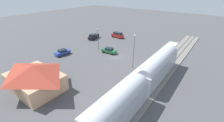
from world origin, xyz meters
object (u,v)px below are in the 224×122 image
pickup_black (93,36)px  pedestrian_on_platform (144,69)px  sedan_blue (62,52)px  light_pole_near_platform (134,48)px  light_pole_lot_center (98,36)px  sedan_green (109,50)px  suv_red (118,35)px  station_building (34,77)px  passenger_train (142,84)px

pickup_black → pedestrian_on_platform: bearing=155.3°
sedan_blue → light_pole_near_platform: (-21.06, -5.45, 4.50)m
pickup_black → light_pole_lot_center: bearing=140.5°
sedan_blue → sedan_green: 14.07m
sedan_blue → light_pole_near_platform: light_pole_near_platform is taller
suv_red → light_pole_lot_center: size_ratio=0.71×
station_building → suv_red: (6.36, -37.79, -1.54)m
pedestrian_on_platform → pickup_black: (27.75, -12.76, -0.25)m
sedan_blue → passenger_train: bearing=172.7°
pickup_black → sedan_green: 15.62m
sedan_blue → light_pole_lot_center: 11.87m
pedestrian_on_platform → sedan_blue: (24.59, 4.34, -0.40)m
passenger_train → sedan_blue: (27.86, -3.59, -1.98)m
passenger_train → sedan_blue: size_ratio=7.25×
sedan_blue → light_pole_near_platform: size_ratio=0.54×
pickup_black → sedan_green: size_ratio=1.23×
station_building → sedan_blue: station_building is taller
passenger_train → suv_red: size_ratio=6.80×
sedan_blue → pickup_black: pickup_black is taller
pedestrian_on_platform → sedan_green: 15.04m
sedan_green → light_pole_lot_center: bearing=-3.4°
station_building → light_pole_lot_center: (4.05, -23.41, 1.77)m
station_building → suv_red: bearing=-80.4°
station_building → light_pole_lot_center: 23.82m
passenger_train → pedestrian_on_platform: size_ratio=19.71×
station_building → suv_red: station_building is taller
passenger_train → light_pole_lot_center: bearing=-31.1°
passenger_train → suv_red: 36.91m
suv_red → light_pole_lot_center: (-2.31, 14.38, 3.31)m
passenger_train → pedestrian_on_platform: passenger_train is taller
passenger_train → suv_red: bearing=-48.7°
sedan_blue → pickup_black: 17.40m
pickup_black → light_pole_lot_center: (-8.97, 7.39, 3.43)m
suv_red → pedestrian_on_platform: bearing=136.9°
suv_red → sedan_green: (-6.94, 14.66, -0.27)m
passenger_train → sedan_green: (17.42, -13.02, -1.98)m
pedestrian_on_platform → light_pole_lot_center: (18.78, -5.37, 3.18)m
suv_red → pickup_black: bearing=46.4°
sedan_blue → sedan_green: (-10.44, -9.44, 0.00)m
passenger_train → light_pole_near_platform: bearing=-53.0°
pedestrian_on_platform → light_pole_near_platform: light_pole_near_platform is taller
pedestrian_on_platform → light_pole_lot_center: 19.79m
station_building → pedestrian_on_platform: station_building is taller
suv_red → light_pole_lot_center: 14.94m
station_building → light_pole_lot_center: bearing=-80.2°
pickup_black → light_pole_lot_center: size_ratio=0.81×
pickup_black → suv_red: suv_red is taller
pedestrian_on_platform → light_pole_lot_center: size_ratio=0.24×
pickup_black → light_pole_lot_center: light_pole_lot_center is taller
station_building → light_pole_near_platform: size_ratio=1.32×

